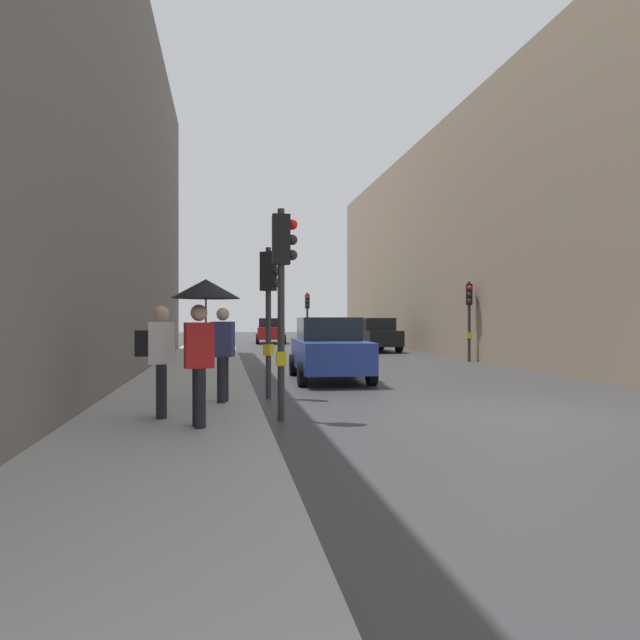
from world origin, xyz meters
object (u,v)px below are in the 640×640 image
at_px(car_blue_van, 329,349).
at_px(pedestrian_with_grey_backpack, 220,349).
at_px(traffic_light_near_right, 269,294).
at_px(car_red_sedan, 270,331).
at_px(pedestrian_with_black_backpack, 158,354).
at_px(car_green_estate, 347,332).
at_px(traffic_light_mid_street, 469,306).
at_px(traffic_light_near_left, 282,274).
at_px(traffic_light_far_median, 307,310).
at_px(car_dark_suv, 374,335).
at_px(pedestrian_with_umbrella, 204,311).

xyz_separation_m(car_blue_van, pedestrian_with_grey_backpack, (-2.99, -4.56, 0.29)).
height_order(traffic_light_near_right, pedestrian_with_grey_backpack, traffic_light_near_right).
relative_size(car_red_sedan, pedestrian_with_black_backpack, 2.43).
height_order(car_red_sedan, car_blue_van, same).
bearing_deg(pedestrian_with_black_backpack, car_red_sedan, 81.54).
relative_size(car_green_estate, car_blue_van, 1.01).
relative_size(traffic_light_mid_street, car_green_estate, 0.74).
xyz_separation_m(traffic_light_mid_street, traffic_light_near_left, (-8.74, -10.97, 0.26)).
xyz_separation_m(traffic_light_far_median, car_green_estate, (2.83, 1.79, -1.38)).
bearing_deg(car_dark_suv, traffic_light_mid_street, -75.13).
relative_size(traffic_light_far_median, pedestrian_with_grey_backpack, 1.85).
bearing_deg(car_blue_van, pedestrian_with_grey_backpack, -123.21).
xyz_separation_m(traffic_light_mid_street, pedestrian_with_umbrella, (-10.01, -12.06, -0.38)).
bearing_deg(pedestrian_with_black_backpack, traffic_light_far_median, 75.29).
distance_m(car_dark_suv, pedestrian_with_umbrella, 20.88).
height_order(traffic_light_mid_street, pedestrian_with_umbrella, traffic_light_mid_street).
xyz_separation_m(traffic_light_near_left, pedestrian_with_black_backpack, (-2.00, -0.27, -1.31)).
bearing_deg(car_dark_suv, traffic_light_far_median, 123.91).
height_order(car_green_estate, car_dark_suv, same).
bearing_deg(car_green_estate, traffic_light_far_median, -147.73).
distance_m(car_dark_suv, car_blue_van, 13.32).
relative_size(pedestrian_with_black_backpack, pedestrian_with_grey_backpack, 1.00).
height_order(traffic_light_mid_street, pedestrian_with_black_backpack, traffic_light_mid_street).
distance_m(traffic_light_mid_street, pedestrian_with_black_backpack, 15.58).
xyz_separation_m(car_dark_suv, pedestrian_with_black_backpack, (-8.84, -18.40, 0.29)).
xyz_separation_m(traffic_light_far_median, pedestrian_with_grey_backpack, (-5.00, -21.24, -1.10)).
bearing_deg(traffic_light_mid_street, car_blue_van, -142.40).
distance_m(car_red_sedan, car_dark_suv, 11.29).
xyz_separation_m(car_green_estate, pedestrian_with_umbrella, (-8.06, -25.29, 0.96)).
xyz_separation_m(traffic_light_far_median, car_dark_suv, (2.88, -4.28, -1.38)).
bearing_deg(pedestrian_with_umbrella, traffic_light_mid_street, 50.31).
bearing_deg(pedestrian_with_black_backpack, pedestrian_with_grey_backpack, 56.43).
bearing_deg(traffic_light_near_left, car_dark_suv, 69.33).
xyz_separation_m(traffic_light_near_right, car_dark_suv, (6.84, 15.57, -1.38)).
bearing_deg(car_green_estate, car_red_sedan, 136.65).
height_order(traffic_light_far_median, pedestrian_with_black_backpack, traffic_light_far_median).
distance_m(traffic_light_mid_street, traffic_light_near_right, 12.13).
bearing_deg(car_dark_suv, traffic_light_near_left, -110.67).
relative_size(traffic_light_far_median, pedestrian_with_black_backpack, 1.85).
xyz_separation_m(car_green_estate, car_dark_suv, (0.05, -6.07, 0.00)).
distance_m(traffic_light_near_right, pedestrian_with_black_backpack, 3.64).
relative_size(car_red_sedan, car_dark_suv, 1.00).
relative_size(traffic_light_far_median, car_blue_van, 0.77).
relative_size(traffic_light_near_right, pedestrian_with_black_backpack, 1.85).
relative_size(traffic_light_mid_street, pedestrian_with_black_backpack, 1.82).
bearing_deg(traffic_light_far_median, car_blue_van, -96.88).
bearing_deg(car_blue_van, car_green_estate, 75.31).
distance_m(traffic_light_mid_street, pedestrian_with_umbrella, 15.67).
bearing_deg(traffic_light_near_right, pedestrian_with_umbrella, -109.09).
height_order(car_red_sedan, car_dark_suv, same).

